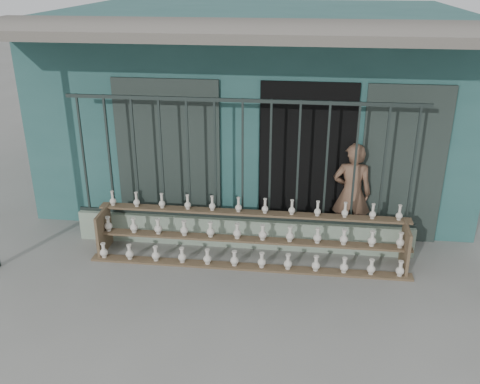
# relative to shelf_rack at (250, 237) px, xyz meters

# --- Properties ---
(ground) EXTENTS (60.00, 60.00, 0.00)m
(ground) POSITION_rel_shelf_rack_xyz_m (-0.15, -0.89, -0.36)
(ground) COLOR slate
(workshop_building) EXTENTS (7.40, 6.60, 3.21)m
(workshop_building) POSITION_rel_shelf_rack_xyz_m (-0.15, 3.34, 1.26)
(workshop_building) COLOR #285552
(workshop_building) RESTS_ON ground
(parapet_wall) EXTENTS (5.00, 0.20, 0.45)m
(parapet_wall) POSITION_rel_shelf_rack_xyz_m (-0.15, 0.41, -0.14)
(parapet_wall) COLOR gray
(parapet_wall) RESTS_ON ground
(security_fence) EXTENTS (5.00, 0.04, 1.80)m
(security_fence) POSITION_rel_shelf_rack_xyz_m (-0.15, 0.41, 0.99)
(security_fence) COLOR #283330
(security_fence) RESTS_ON parapet_wall
(shelf_rack) EXTENTS (4.50, 0.68, 0.85)m
(shelf_rack) POSITION_rel_shelf_rack_xyz_m (0.00, 0.00, 0.00)
(shelf_rack) COLOR brown
(shelf_rack) RESTS_ON ground
(elderly_woman) EXTENTS (0.59, 0.40, 1.57)m
(elderly_woman) POSITION_rel_shelf_rack_xyz_m (1.44, 0.76, 0.42)
(elderly_woman) COLOR brown
(elderly_woman) RESTS_ON ground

